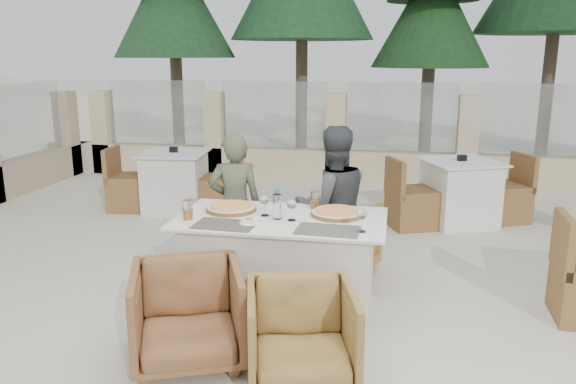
% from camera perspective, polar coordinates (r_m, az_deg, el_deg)
% --- Properties ---
extents(ground, '(80.00, 80.00, 0.00)m').
position_cam_1_polar(ground, '(4.57, -1.69, -11.93)').
color(ground, beige).
rests_on(ground, ground).
extents(sand_patch, '(30.00, 16.00, 0.01)m').
position_cam_1_polar(sand_patch, '(18.15, 7.88, 7.39)').
color(sand_patch, '#F2E3C6').
rests_on(sand_patch, ground).
extents(perimeter_wall_far, '(10.00, 0.34, 1.60)m').
position_cam_1_polar(perimeter_wall_far, '(8.95, 4.90, 6.12)').
color(perimeter_wall_far, beige).
rests_on(perimeter_wall_far, ground).
extents(pine_far_left, '(2.42, 2.42, 5.50)m').
position_cam_1_polar(pine_far_left, '(11.89, -11.53, 17.20)').
color(pine_far_left, '#1E4824').
rests_on(pine_far_left, ground).
extents(pine_centre, '(2.20, 2.20, 5.00)m').
position_cam_1_polar(pine_centre, '(11.25, 14.34, 15.99)').
color(pine_centre, '#1B401C').
rests_on(pine_centre, ground).
extents(dining_table, '(1.60, 0.90, 0.77)m').
position_cam_1_polar(dining_table, '(4.42, -0.73, -7.41)').
color(dining_table, silver).
rests_on(dining_table, ground).
extents(placemat_near_left, '(0.46, 0.32, 0.00)m').
position_cam_1_polar(placemat_near_left, '(4.14, -6.42, -3.31)').
color(placemat_near_left, '#4E4943').
rests_on(placemat_near_left, dining_table).
extents(placemat_near_right, '(0.46, 0.32, 0.00)m').
position_cam_1_polar(placemat_near_right, '(4.00, 4.05, -3.88)').
color(placemat_near_right, '#57524A').
rests_on(placemat_near_right, dining_table).
extents(pizza_left, '(0.47, 0.47, 0.05)m').
position_cam_1_polar(pizza_left, '(4.50, -5.80, -1.59)').
color(pizza_left, orange).
rests_on(pizza_left, dining_table).
extents(pizza_right, '(0.45, 0.45, 0.05)m').
position_cam_1_polar(pizza_right, '(4.36, 4.96, -2.08)').
color(pizza_right, '#DA521D').
rests_on(pizza_right, dining_table).
extents(water_bottle, '(0.08, 0.08, 0.23)m').
position_cam_1_polar(water_bottle, '(4.24, -1.12, -1.26)').
color(water_bottle, '#A3C0D7').
rests_on(water_bottle, dining_table).
extents(wine_glass_centre, '(0.10, 0.10, 0.18)m').
position_cam_1_polar(wine_glass_centre, '(4.33, -2.37, -1.25)').
color(wine_glass_centre, white).
rests_on(wine_glass_centre, dining_table).
extents(wine_glass_near, '(0.08, 0.08, 0.18)m').
position_cam_1_polar(wine_glass_near, '(4.20, 0.38, -1.71)').
color(wine_glass_near, silver).
rests_on(wine_glass_near, dining_table).
extents(wine_glass_corner, '(0.10, 0.10, 0.18)m').
position_cam_1_polar(wine_glass_corner, '(3.97, 7.49, -2.77)').
color(wine_glass_corner, silver).
rests_on(wine_glass_corner, dining_table).
extents(beer_glass_left, '(0.08, 0.08, 0.15)m').
position_cam_1_polar(beer_glass_left, '(4.30, -10.15, -1.79)').
color(beer_glass_left, orange).
rests_on(beer_glass_left, dining_table).
extents(beer_glass_right, '(0.08, 0.08, 0.14)m').
position_cam_1_polar(beer_glass_right, '(4.54, 2.74, -0.83)').
color(beer_glass_right, '#C0771B').
rests_on(beer_glass_right, dining_table).
extents(olive_dish, '(0.13, 0.13, 0.04)m').
position_cam_1_polar(olive_dish, '(4.15, -3.94, -2.93)').
color(olive_dish, white).
rests_on(olive_dish, dining_table).
extents(armchair_far_left, '(0.80, 0.81, 0.58)m').
position_cam_1_polar(armchair_far_left, '(5.37, -4.48, -4.64)').
color(armchair_far_left, olive).
rests_on(armchair_far_left, ground).
extents(armchair_far_right, '(0.92, 0.93, 0.67)m').
position_cam_1_polar(armchair_far_right, '(5.18, 4.52, -4.81)').
color(armchair_far_right, olive).
rests_on(armchair_far_right, ground).
extents(armchair_near_left, '(0.92, 0.93, 0.66)m').
position_cam_1_polar(armchair_near_left, '(3.81, -10.15, -12.18)').
color(armchair_near_left, brown).
rests_on(armchair_near_left, ground).
extents(armchair_near_right, '(0.80, 0.82, 0.61)m').
position_cam_1_polar(armchair_near_right, '(3.56, 1.35, -14.28)').
color(armchair_near_right, olive).
rests_on(armchair_near_right, ground).
extents(diner_left, '(0.55, 0.43, 1.31)m').
position_cam_1_polar(diner_left, '(5.10, -5.41, -1.35)').
color(diner_left, '#545941').
rests_on(diner_left, ground).
extents(diner_right, '(0.84, 0.76, 1.41)m').
position_cam_1_polar(diner_right, '(4.85, 4.53, -1.55)').
color(diner_right, '#3C3F42').
rests_on(diner_right, ground).
extents(bg_table_a, '(1.72, 0.99, 0.77)m').
position_cam_1_polar(bg_table_a, '(7.41, -11.39, 1.05)').
color(bg_table_a, silver).
rests_on(bg_table_a, ground).
extents(bg_table_b, '(1.83, 1.39, 0.77)m').
position_cam_1_polar(bg_table_b, '(6.99, 17.02, -0.06)').
color(bg_table_b, white).
rests_on(bg_table_b, ground).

